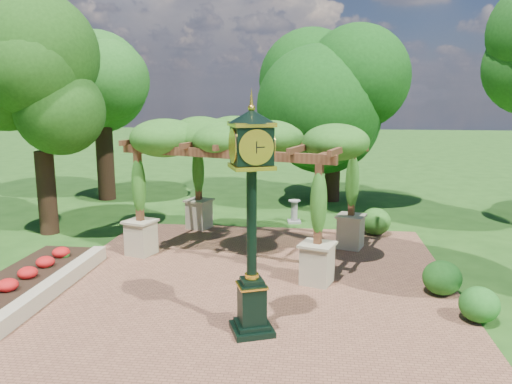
# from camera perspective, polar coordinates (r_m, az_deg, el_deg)

# --- Properties ---
(ground) EXTENTS (120.00, 120.00, 0.00)m
(ground) POSITION_cam_1_polar(r_m,az_deg,el_deg) (11.29, -1.57, -13.50)
(ground) COLOR #1E4714
(ground) RESTS_ON ground
(brick_plaza) EXTENTS (10.00, 12.00, 0.04)m
(brick_plaza) POSITION_cam_1_polar(r_m,az_deg,el_deg) (12.19, -0.87, -11.48)
(brick_plaza) COLOR brown
(brick_plaza) RESTS_ON ground
(border_wall) EXTENTS (0.35, 5.00, 0.40)m
(border_wall) POSITION_cam_1_polar(r_m,az_deg,el_deg) (13.09, -21.89, -9.84)
(border_wall) COLOR #C6B793
(border_wall) RESTS_ON ground
(flower_bed) EXTENTS (1.50, 5.00, 0.36)m
(flower_bed) POSITION_cam_1_polar(r_m,az_deg,el_deg) (13.54, -25.27, -9.51)
(flower_bed) COLOR red
(flower_bed) RESTS_ON ground
(pedestal_clock) EXTENTS (1.14, 1.14, 4.48)m
(pedestal_clock) POSITION_cam_1_polar(r_m,az_deg,el_deg) (9.45, -0.50, -1.22)
(pedestal_clock) COLOR black
(pedestal_clock) RESTS_ON brick_plaza
(pergola) EXTENTS (7.22, 5.69, 3.97)m
(pergola) POSITION_cam_1_polar(r_m,az_deg,el_deg) (14.58, -0.95, 5.41)
(pergola) COLOR tan
(pergola) RESTS_ON brick_plaza
(sundial) EXTENTS (0.54, 0.54, 0.85)m
(sundial) POSITION_cam_1_polar(r_m,az_deg,el_deg) (18.62, 4.39, -2.38)
(sundial) COLOR #97968E
(sundial) RESTS_ON ground
(shrub_front) EXTENTS (0.92, 0.92, 0.74)m
(shrub_front) POSITION_cam_1_polar(r_m,az_deg,el_deg) (11.58, 24.16, -11.66)
(shrub_front) COLOR #1F5F1B
(shrub_front) RESTS_ON brick_plaza
(shrub_mid) EXTENTS (0.91, 0.91, 0.81)m
(shrub_mid) POSITION_cam_1_polar(r_m,az_deg,el_deg) (12.72, 20.49, -9.17)
(shrub_mid) COLOR #1D5718
(shrub_mid) RESTS_ON brick_plaza
(shrub_back) EXTENTS (1.30, 1.30, 0.91)m
(shrub_back) POSITION_cam_1_polar(r_m,az_deg,el_deg) (17.31, 13.50, -3.28)
(shrub_back) COLOR #285D1B
(shrub_back) RESTS_ON brick_plaza
(tree_west_near) EXTENTS (3.55, 3.55, 7.33)m
(tree_west_near) POSITION_cam_1_polar(r_m,az_deg,el_deg) (18.06, -23.66, 11.19)
(tree_west_near) COLOR #352015
(tree_west_near) RESTS_ON ground
(tree_west_far) EXTENTS (4.20, 4.20, 9.36)m
(tree_west_far) POSITION_cam_1_polar(r_m,az_deg,el_deg) (23.39, -17.50, 14.75)
(tree_west_far) COLOR black
(tree_west_far) RESTS_ON ground
(tree_north) EXTENTS (4.66, 4.66, 6.85)m
(tree_north) POSITION_cam_1_polar(r_m,az_deg,el_deg) (22.21, 8.99, 10.96)
(tree_north) COLOR black
(tree_north) RESTS_ON ground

